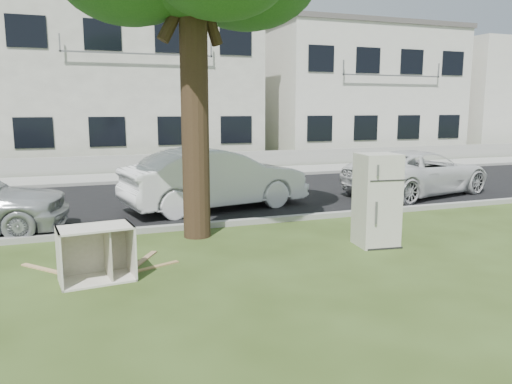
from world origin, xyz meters
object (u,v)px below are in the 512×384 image
object	(u,v)px
cabinet	(96,254)
car_right	(418,172)
fridge	(377,200)
car_center	(216,179)

from	to	relation	value
cabinet	car_right	xyz separation A→B (m)	(9.33, 4.67, 0.25)
cabinet	fridge	bearing A→B (deg)	-3.66
car_center	cabinet	bearing A→B (deg)	134.95
fridge	cabinet	world-z (taller)	fridge
car_center	car_right	bearing A→B (deg)	-100.87
fridge	car_center	size ratio (longest dim) A/B	0.37
cabinet	car_center	size ratio (longest dim) A/B	0.23
fridge	car_center	xyz separation A→B (m)	(-1.90, 4.36, -0.09)
car_center	fridge	bearing A→B (deg)	-167.72
cabinet	car_right	world-z (taller)	car_right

